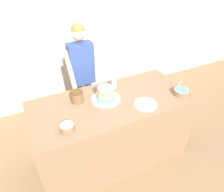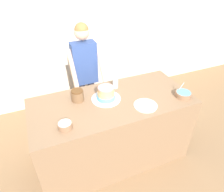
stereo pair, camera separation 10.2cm
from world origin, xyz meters
name	(u,v)px [view 2 (the right image)]	position (x,y,z in m)	size (l,w,h in m)	color
ground_plane	(125,179)	(0.00, 0.00, 0.00)	(14.00, 14.00, 0.00)	#93704C
wall_back	(75,31)	(0.00, 2.01, 1.30)	(10.00, 0.05, 2.60)	beige
counter	(112,130)	(0.00, 0.42, 0.47)	(1.87, 0.85, 0.94)	#8C6B4C
person_baker	(85,68)	(-0.09, 1.21, 1.01)	(0.46, 0.44, 1.63)	#2D2D38
cake	(106,94)	(-0.06, 0.48, 1.00)	(0.34, 0.34, 0.16)	silver
frosting_bowl_blue	(183,94)	(0.80, 0.18, 0.97)	(0.19, 0.19, 0.15)	#936B4C
frosting_bowl_white	(65,125)	(-0.59, 0.18, 0.97)	(0.14, 0.14, 0.06)	#936B4C
drinking_glass	(115,82)	(0.14, 0.67, 1.01)	(0.07, 0.07, 0.15)	silver
ceramic_plate	(145,105)	(0.30, 0.19, 0.94)	(0.26, 0.26, 0.01)	white
stoneware_jar	(78,95)	(-0.36, 0.58, 1.00)	(0.14, 0.14, 0.14)	brown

